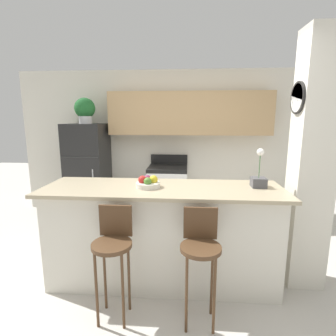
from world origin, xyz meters
The scene contains 12 objects.
ground_plane centered at (0.00, 0.00, 0.00)m, with size 14.00×14.00×0.00m, color beige.
wall_back centered at (0.11, 2.12, 1.50)m, with size 5.60×0.38×2.55m.
pillar_right centered at (1.48, 0.09, 1.28)m, with size 0.38×0.32×2.55m.
counter_bar centered at (0.00, 0.00, 0.52)m, with size 2.44×0.76×1.04m.
refrigerator centered at (-1.47, 1.80, 0.82)m, with size 0.64×0.70×1.63m.
stove_range centered at (-0.08, 1.83, 0.46)m, with size 0.66×0.66×1.07m.
bar_stool_left centered at (-0.37, -0.55, 0.66)m, with size 0.34×0.34×0.99m.
bar_stool_right centered at (0.37, -0.55, 0.66)m, with size 0.34×0.34×0.99m.
potted_plant_on_fridge centered at (-1.47, 1.80, 1.86)m, with size 0.34×0.34×0.43m.
orchid_vase centered at (0.97, 0.08, 1.13)m, with size 0.14×0.14×0.39m.
fruit_bowl centered at (-0.15, -0.01, 1.08)m, with size 0.25×0.25×0.12m.
trash_bin centered at (-0.93, 1.56, 0.19)m, with size 0.28×0.28×0.38m.
Camera 1 is at (0.25, -2.56, 1.73)m, focal length 28.00 mm.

